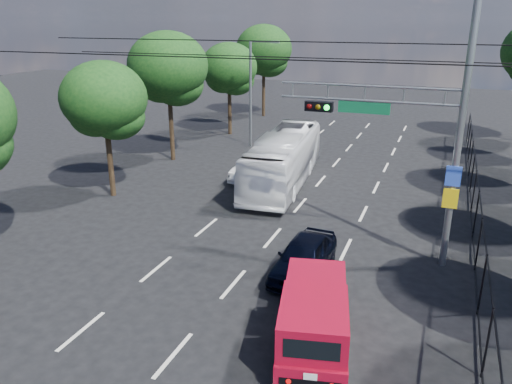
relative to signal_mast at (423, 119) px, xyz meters
The scene contains 14 objects.
ground 10.92m from the signal_mast, 123.48° to the right, with size 120.00×120.00×0.00m, color black.
lane_markings 9.56m from the signal_mast, 131.33° to the left, with size 6.12×38.00×0.01m.
signal_mast is the anchor object (origin of this frame).
streetlight_left 18.24m from the signal_mast, 129.66° to the left, with size 2.09×0.22×7.08m.
utility_wires 5.71m from the signal_mast, behind, with size 22.00×5.04×0.74m.
fence_right 6.37m from the signal_mast, 61.03° to the left, with size 0.06×34.03×2.00m.
tree_left_b 14.62m from the signal_mast, behind, with size 4.08×4.08×6.63m.
tree_left_c 17.57m from the signal_mast, 149.06° to the left, with size 4.80×4.80×7.80m.
tree_left_d 22.48m from the signal_mast, 130.73° to the left, with size 4.20×4.20×6.83m.
tree_left_e 29.12m from the signal_mast, 120.71° to the left, with size 4.92×4.92×7.99m.
red_pickup 7.77m from the signal_mast, 107.58° to the right, with size 2.67×4.97×1.76m.
navy_hatchback 6.14m from the signal_mast, 143.23° to the right, with size 1.57×3.91×1.33m, color black.
white_bus 10.55m from the signal_mast, 135.98° to the left, with size 2.33×9.95×2.77m, color white.
white_van 12.11m from the signal_mast, 140.12° to the left, with size 1.49×4.26×1.40m, color silver.
Camera 1 is at (6.02, -9.53, 8.45)m, focal length 35.00 mm.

